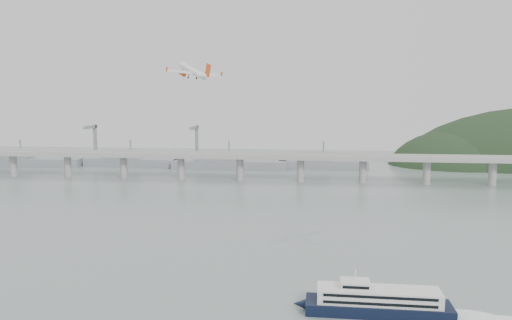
# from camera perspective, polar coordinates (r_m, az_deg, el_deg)

# --- Properties ---
(ground) EXTENTS (900.00, 900.00, 0.00)m
(ground) POSITION_cam_1_polar(r_m,az_deg,el_deg) (217.73, -1.68, -11.29)
(ground) COLOR slate
(ground) RESTS_ON ground
(bridge) EXTENTS (800.00, 22.00, 23.90)m
(bridge) POSITION_cam_1_polar(r_m,az_deg,el_deg) (408.73, 2.15, -0.00)
(bridge) COLOR gray
(bridge) RESTS_ON ground
(distant_fleet) EXTENTS (453.00, 60.90, 40.00)m
(distant_fleet) POSITION_cam_1_polar(r_m,az_deg,el_deg) (508.45, -14.86, -0.11)
(distant_fleet) COLOR slate
(distant_fleet) RESTS_ON ground
(ferry) EXTENTS (76.19, 13.63, 14.39)m
(ferry) POSITION_cam_1_polar(r_m,az_deg,el_deg) (170.75, 13.79, -15.45)
(ferry) COLOR black
(ferry) RESTS_ON ground
(airliner) EXTENTS (29.54, 31.41, 13.64)m
(airliner) POSITION_cam_1_polar(r_m,az_deg,el_deg) (284.02, -7.17, 10.02)
(airliner) COLOR white
(airliner) RESTS_ON ground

